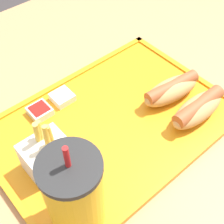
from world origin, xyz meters
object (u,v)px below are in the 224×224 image
Objects in this scene: soda_cup at (74,195)px; hot_dog_near at (171,89)px; fries_carton at (47,154)px; sauce_cup_mayo at (62,97)px; hot_dog_far at (198,108)px; sauce_cup_ketchup at (40,111)px.

soda_cup reaches higher than hot_dog_near.
soda_cup is at bearing 80.89° from fries_carton.
hot_dog_near is at bearing 140.72° from sauce_cup_mayo.
soda_cup is 0.30m from hot_dog_far.
fries_carton reaches higher than hot_dog_far.
fries_carton is at bearing -99.11° from soda_cup.
soda_cup is 0.26m from sauce_cup_mayo.
sauce_cup_ketchup is (0.22, -0.14, -0.01)m from hot_dog_near.
hot_dog_near is at bearing 148.63° from sauce_cup_ketchup.
sauce_cup_mayo is (-0.11, -0.11, -0.03)m from fries_carton.
sauce_cup_ketchup is at bearing -114.97° from fries_carton.
fries_carton is 0.16m from sauce_cup_mayo.
hot_dog_near is at bearing 174.50° from fries_carton.
soda_cup is 1.44× the size of hot_dog_far.
sauce_cup_mayo is (-0.12, -0.22, -0.07)m from soda_cup.
soda_cup reaches higher than sauce_cup_ketchup.
hot_dog_far and hot_dog_near have the same top height.
sauce_cup_ketchup is (0.22, -0.20, -0.02)m from hot_dog_far.
sauce_cup_ketchup is at bearing -107.56° from soda_cup.
sauce_cup_ketchup is at bearing -42.25° from hot_dog_far.
sauce_cup_mayo is at bearing -39.28° from hot_dog_near.
sauce_cup_mayo and sauce_cup_ketchup have the same top height.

